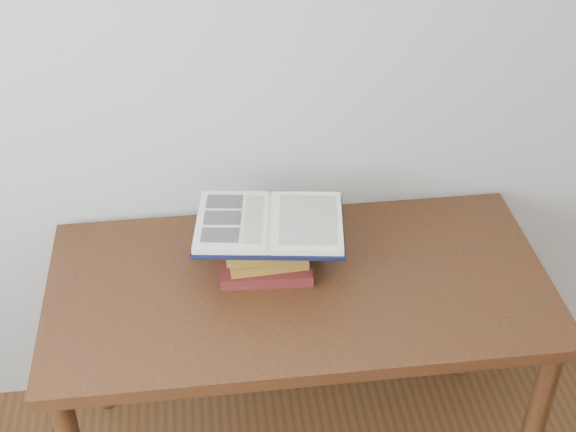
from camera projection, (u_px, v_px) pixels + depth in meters
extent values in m
cube|color=#BBBAB1|center=(272.00, 27.00, 2.12)|extent=(3.50, 0.04, 2.60)
cube|color=#4B2612|center=(299.00, 287.00, 2.17)|extent=(1.36, 0.68, 0.04)
cylinder|color=#4B2612|center=(95.00, 331.00, 2.55)|extent=(0.06, 0.06, 0.69)
cylinder|color=#4B2612|center=(471.00, 299.00, 2.67)|extent=(0.06, 0.06, 0.69)
cube|color=#5B161D|center=(266.00, 264.00, 2.20)|extent=(0.26, 0.19, 0.03)
cube|color=#A06424|center=(267.00, 255.00, 2.18)|extent=(0.22, 0.15, 0.03)
cube|color=#A06424|center=(267.00, 243.00, 2.17)|extent=(0.23, 0.17, 0.03)
cube|color=#182D49|center=(265.00, 232.00, 2.16)|extent=(0.21, 0.17, 0.03)
cube|color=black|center=(270.00, 226.00, 2.15)|extent=(0.43, 0.33, 0.01)
cube|color=silver|center=(232.00, 222.00, 2.14)|extent=(0.22, 0.29, 0.02)
cube|color=silver|center=(307.00, 222.00, 2.14)|extent=(0.22, 0.29, 0.02)
cylinder|color=silver|center=(269.00, 222.00, 2.14)|extent=(0.05, 0.26, 0.01)
cube|color=black|center=(225.00, 201.00, 2.20)|extent=(0.11, 0.07, 0.00)
cube|color=black|center=(222.00, 218.00, 2.14)|extent=(0.11, 0.07, 0.00)
cube|color=black|center=(220.00, 235.00, 2.08)|extent=(0.11, 0.07, 0.00)
cube|color=beige|center=(254.00, 219.00, 2.14)|extent=(0.08, 0.22, 0.00)
cube|color=beige|center=(308.00, 219.00, 2.13)|extent=(0.18, 0.24, 0.00)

